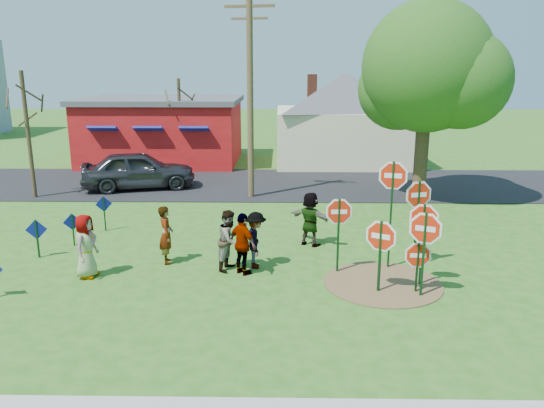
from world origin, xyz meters
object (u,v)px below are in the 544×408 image
Objects in this scene: leafy_tree at (430,74)px; person_b at (166,235)px; stop_sign_c at (423,226)px; stop_sign_a at (381,241)px; person_a at (86,246)px; suv at (139,170)px; utility_pole at (250,94)px; stop_sign_d at (418,202)px; stop_sign_b at (392,187)px.

person_b is at bearing -141.23° from leafy_tree.
stop_sign_a is at bearing -137.90° from stop_sign_c.
person_b is (1.99, 1.13, -0.03)m from person_a.
suv is 13.88m from leafy_tree.
leafy_tree is (3.59, 9.69, 4.04)m from stop_sign_a.
stop_sign_c reaches higher than person_b.
leafy_tree is (2.40, 9.23, 3.77)m from stop_sign_c.
suv is 6.75m from utility_pole.
utility_pole reaches higher than person_b.
person_b is at bearing -52.29° from person_a.
leafy_tree is at bearing -4.65° from utility_pole.
stop_sign_a reaches higher than suv.
stop_sign_d is at bearing -147.81° from suv.
suv is at bearing 15.37° from person_a.
stop_sign_c is 0.27× the size of utility_pole.
leafy_tree is (11.55, 8.81, 4.52)m from person_a.
stop_sign_c is 10.25m from leafy_tree.
utility_pole is (4.06, 9.42, 3.69)m from person_a.
stop_sign_b is 9.92m from utility_pole.
stop_sign_c is at bearing 49.48° from stop_sign_a.
suv is at bearing 148.84° from stop_sign_b.
person_a is 10.90m from utility_pole.
person_a is 0.34× the size of suv.
stop_sign_b is 9.02m from leafy_tree.
utility_pole is at bearing -120.55° from suv.
person_a is 2.29m from person_b.
stop_sign_b is at bearing 99.44° from stop_sign_a.
stop_sign_d is at bearing -58.14° from utility_pole.
stop_sign_b is 1.21× the size of stop_sign_d.
person_b is (-7.34, 0.19, -1.08)m from stop_sign_d.
stop_sign_a is at bearing -94.55° from stop_sign_b.
stop_sign_a is 0.24× the size of utility_pole.
person_b is at bearing -170.33° from stop_sign_a.
stop_sign_b reaches higher than stop_sign_d.
stop_sign_d is at bearing -106.47° from person_b.
stop_sign_b is (0.59, 1.73, 1.03)m from stop_sign_a.
suv reaches higher than person_a.
person_b is 0.21× the size of leafy_tree.
leafy_tree is at bearing -44.57° from person_a.
stop_sign_b is at bearing -76.23° from person_a.
person_a is (-8.56, -0.85, -1.52)m from stop_sign_b.
stop_sign_d reaches higher than person_a.
stop_sign_c reaches higher than person_a.
person_a is (-9.16, 0.42, -0.75)m from stop_sign_c.
leafy_tree reaches higher than stop_sign_d.
leafy_tree is at bearing -114.20° from suv.
person_a is 15.22m from leafy_tree.
stop_sign_c is 1.32× the size of person_a.
stop_sign_a is 8.03m from person_a.
person_a is at bearing -142.67° from leafy_tree.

